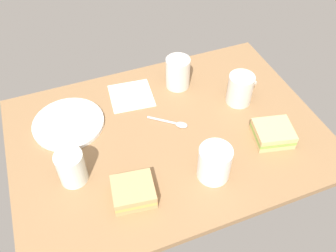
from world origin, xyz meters
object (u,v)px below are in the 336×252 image
Objects in this scene: plate_of_food at (68,123)px; spoon at (174,123)px; sandwich_main at (133,192)px; glass_of_milk at (72,169)px; coffee_mug_black at (178,72)px; paper_napkin at (131,96)px; coffee_mug_milky at (215,162)px; sandwich_side at (273,133)px; coffee_mug_spare at (240,89)px.

plate_of_food is 31.32cm from spoon.
glass_of_milk is (12.82, -10.89, 1.93)cm from sandwich_main.
coffee_mug_black is 46.46cm from glass_of_milk.
coffee_mug_black is at bearing -147.67° from glass_of_milk.
spoon reaches higher than paper_napkin.
coffee_mug_milky is (-32.27, 31.65, 4.44)cm from plate_of_food.
coffee_mug_milky is 0.83× the size of sandwich_side.
coffee_mug_spare is (-15.06, 14.04, -0.26)cm from coffee_mug_black.
sandwich_main is at bearing 5.51° from sandwich_side.
sandwich_side reaches higher than spoon.
sandwich_main is 1.22× the size of glass_of_milk.
coffee_mug_spare is 1.07× the size of glass_of_milk.
coffee_mug_spare is 23.44cm from spoon.
coffee_mug_spare is at bearing -131.33° from coffee_mug_milky.
plate_of_food is at bearing -70.77° from sandwich_main.
coffee_mug_milky is 0.95× the size of spoon.
paper_napkin is at bearing -73.28° from coffee_mug_milky.
coffee_mug_black is at bearing -62.64° from sandwich_side.
coffee_mug_milky is at bearing 82.44° from coffee_mug_black.
coffee_mug_milky reaches higher than sandwich_side.
coffee_mug_black is 1.03× the size of coffee_mug_spare.
coffee_mug_black is at bearing -42.98° from coffee_mug_spare.
glass_of_milk is at bearing -6.94° from sandwich_side.
plate_of_food is 32.54cm from sandwich_main.
glass_of_milk reaches higher than paper_napkin.
plate_of_food is at bearing -20.60° from spoon.
plate_of_food is at bearing -26.41° from sandwich_side.
coffee_mug_spare is 34.55cm from paper_napkin.
glass_of_milk is 0.87× the size of spoon.
spoon is (2.95, -20.63, -4.66)cm from coffee_mug_milky.
coffee_mug_spare is at bearing 170.22° from plate_of_food.
plate_of_food is 45.42cm from coffee_mug_milky.
glass_of_milk is (34.38, -11.86, -0.91)cm from coffee_mug_milky.
plate_of_food reaches higher than paper_napkin.
coffee_mug_milky is 1.02× the size of coffee_mug_spare.
paper_napkin is (-10.45, -36.03, -2.05)cm from sandwich_main.
paper_napkin is at bearing -24.79° from coffee_mug_spare.
plate_of_food is 37.78cm from coffee_mug_black.
sandwich_main is 42.99cm from sandwich_side.
sandwich_main is 0.93× the size of sandwich_side.
coffee_mug_milky is 38.94cm from paper_napkin.
coffee_mug_black is 16.80cm from paper_napkin.
coffee_mug_milky reaches higher than plate_of_food.
paper_napkin is (31.04, -14.34, -4.91)cm from coffee_mug_spare.
glass_of_milk is (39.25, 24.84, -1.19)cm from coffee_mug_black.
sandwich_main is (21.56, -0.97, -2.84)cm from coffee_mug_milky.
sandwich_main is (-10.71, 30.69, 1.60)cm from plate_of_food.
sandwich_side is at bearing 117.36° from coffee_mug_black.
sandwich_main is 0.87× the size of paper_napkin.
paper_napkin is (-23.26, -25.14, -3.98)cm from glass_of_milk.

